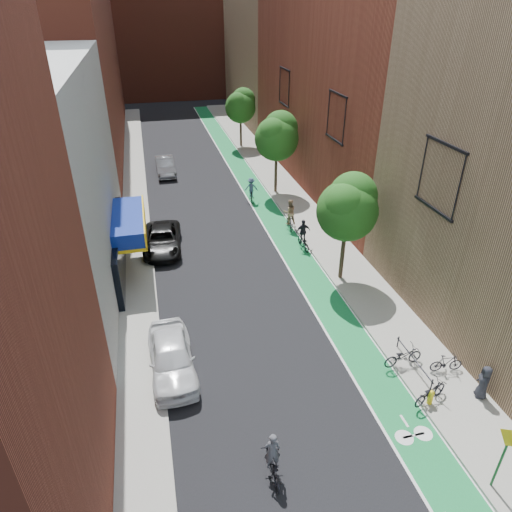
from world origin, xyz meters
TOP-DOWN VIEW (x-y plane):
  - ground at (0.00, 0.00)m, footprint 160.00×160.00m
  - bike_lane at (4.00, 26.00)m, footprint 2.00×68.00m
  - sidewalk_left at (-6.00, 26.00)m, footprint 2.00×68.00m
  - sidewalk_right at (6.50, 26.00)m, footprint 3.00×68.00m
  - building_left_white at (-11.00, 14.00)m, footprint 8.00×20.00m
  - building_left_far_red at (-11.00, 42.00)m, footprint 8.00×36.00m
  - building_right_mid_red at (12.00, 26.00)m, footprint 8.00×28.00m
  - building_right_far_tan at (12.00, 50.00)m, footprint 8.00×20.00m
  - building_far_closure at (0.00, 72.00)m, footprint 30.00×14.00m
  - tree_near at (5.65, 10.02)m, footprint 3.40×3.36m
  - tree_mid at (5.65, 24.02)m, footprint 3.55×3.53m
  - tree_far at (5.65, 38.02)m, footprint 3.30×3.25m
  - sign_pole at (5.38, -3.50)m, footprint 0.13×0.71m
  - parked_car_white at (-4.60, 4.64)m, footprint 2.05×4.85m
  - parked_car_black at (-4.30, 16.16)m, footprint 2.76×5.25m
  - parked_car_silver at (-3.11, 30.95)m, footprint 1.73×4.73m
  - cyclist_lead at (-1.66, -1.28)m, footprint 0.66×1.78m
  - cyclist_lane_near at (4.70, 17.18)m, footprint 0.93×1.60m
  - cyclist_lane_mid at (4.70, 14.16)m, footprint 0.99×1.85m
  - cyclist_lane_far at (3.20, 22.70)m, footprint 1.14×1.53m
  - parked_bike_near at (5.40, 0.32)m, footprint 1.89×1.18m
  - parked_bike_mid at (7.05, 1.68)m, footprint 1.51×0.61m
  - parked_bike_far at (5.40, 2.48)m, footprint 1.89×0.76m
  - pedestrian at (7.60, 0.05)m, footprint 0.73×0.88m
  - fire_hydrant at (5.36, 0.19)m, footprint 0.24×0.24m

SIDE VIEW (x-z plane):
  - ground at x=0.00m, z-range 0.00..0.00m
  - bike_lane at x=4.00m, z-range 0.00..0.01m
  - sidewalk_left at x=-6.00m, z-range 0.00..0.15m
  - sidewalk_right at x=6.50m, z-range 0.00..0.15m
  - fire_hydrant at x=5.36m, z-range 0.17..0.85m
  - parked_bike_mid at x=7.05m, z-range 0.15..1.03m
  - parked_bike_near at x=5.40m, z-range 0.15..1.09m
  - parked_bike_far at x=5.40m, z-range 0.15..1.12m
  - cyclist_lead at x=-1.66m, z-range -0.33..1.62m
  - parked_car_black at x=-4.30m, z-range 0.00..1.41m
  - cyclist_lane_mid at x=4.70m, z-range -0.27..1.74m
  - parked_car_silver at x=-3.11m, z-range 0.00..1.55m
  - parked_car_white at x=-4.60m, z-range 0.00..1.63m
  - cyclist_lane_far at x=3.20m, z-range -0.08..1.89m
  - pedestrian at x=7.60m, z-range 0.15..1.69m
  - cyclist_lane_near at x=4.70m, z-range -0.12..2.08m
  - sign_pole at x=5.38m, z-range 0.34..3.34m
  - tree_far at x=5.65m, z-range 1.40..7.60m
  - tree_near at x=5.65m, z-range 1.45..7.87m
  - tree_mid at x=5.65m, z-range 1.52..8.26m
  - building_left_white at x=-11.00m, z-range 0.00..12.00m
  - building_right_far_tan at x=12.00m, z-range 0.00..18.00m
  - building_far_closure at x=0.00m, z-range 0.00..20.00m
  - building_left_far_red at x=-11.00m, z-range 0.00..22.00m
  - building_right_mid_red at x=12.00m, z-range 0.00..22.00m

